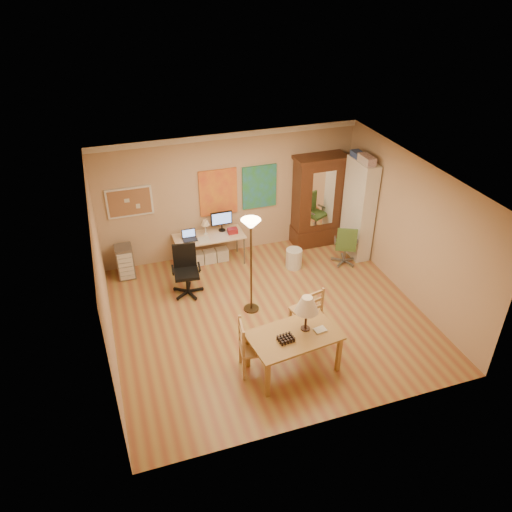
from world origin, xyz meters
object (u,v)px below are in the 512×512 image
object	(u,v)px
computer_desk	(210,246)
office_chair_black	(187,281)
office_chair_green	(345,253)
bookshelf	(358,209)
dining_table	(299,326)
armoire	(317,206)

from	to	relation	value
computer_desk	office_chair_black	size ratio (longest dim) A/B	1.46
office_chair_green	bookshelf	world-z (taller)	bookshelf
office_chair_green	dining_table	bearing A→B (deg)	-130.14
armoire	bookshelf	size ratio (longest dim) A/B	0.96
dining_table	office_chair_black	bearing A→B (deg)	116.18
office_chair_black	armoire	xyz separation A→B (m)	(3.18, 1.03, 0.63)
dining_table	computer_desk	world-z (taller)	dining_table
armoire	computer_desk	bearing A→B (deg)	-178.02
dining_table	bookshelf	world-z (taller)	bookshelf
dining_table	office_chair_black	size ratio (longest dim) A/B	1.48
dining_table	armoire	world-z (taller)	armoire
computer_desk	office_chair_green	world-z (taller)	computer_desk
bookshelf	dining_table	bearing A→B (deg)	-131.53
computer_desk	armoire	bearing A→B (deg)	1.98
office_chair_black	office_chair_green	xyz separation A→B (m)	(3.40, -0.00, -0.02)
computer_desk	office_chair_black	distance (m)	1.18
dining_table	armoire	distance (m)	4.06
office_chair_black	office_chair_green	size ratio (longest dim) A/B	1.09
armoire	bookshelf	bearing A→B (deg)	-48.16
armoire	dining_table	bearing A→B (deg)	-118.39
office_chair_black	office_chair_green	world-z (taller)	office_chair_black
dining_table	computer_desk	distance (m)	3.55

